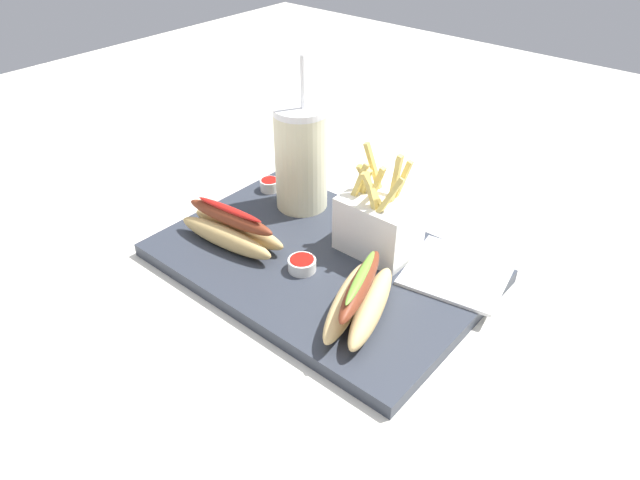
{
  "coord_description": "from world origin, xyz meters",
  "views": [
    {
      "loc": [
        0.43,
        -0.5,
        0.51
      ],
      "look_at": [
        0.0,
        0.0,
        0.05
      ],
      "focal_mm": 32.11,
      "sensor_mm": 36.0,
      "label": 1
    }
  ],
  "objects_px": {
    "soda_cup": "(301,158)",
    "ketchup_cup_2": "(301,263)",
    "hot_dog_1": "(359,300)",
    "hot_dog_2": "(231,229)",
    "fries_basket": "(379,223)",
    "napkin_stack": "(457,273)",
    "ketchup_cup_1": "(270,184)"
  },
  "relations": [
    {
      "from": "hot_dog_2",
      "to": "napkin_stack",
      "type": "height_order",
      "value": "hot_dog_2"
    },
    {
      "from": "soda_cup",
      "to": "fries_basket",
      "type": "distance_m",
      "value": 0.17
    },
    {
      "from": "fries_basket",
      "to": "ketchup_cup_1",
      "type": "height_order",
      "value": "fries_basket"
    },
    {
      "from": "soda_cup",
      "to": "ketchup_cup_1",
      "type": "distance_m",
      "value": 0.1
    },
    {
      "from": "ketchup_cup_1",
      "to": "ketchup_cup_2",
      "type": "bearing_deg",
      "value": -34.6
    },
    {
      "from": "soda_cup",
      "to": "napkin_stack",
      "type": "relative_size",
      "value": 1.87
    },
    {
      "from": "soda_cup",
      "to": "hot_dog_1",
      "type": "xyz_separation_m",
      "value": [
        0.23,
        -0.15,
        -0.06
      ]
    },
    {
      "from": "hot_dog_2",
      "to": "napkin_stack",
      "type": "xyz_separation_m",
      "value": [
        0.29,
        0.15,
        -0.02
      ]
    },
    {
      "from": "soda_cup",
      "to": "ketchup_cup_2",
      "type": "bearing_deg",
      "value": -48.53
    },
    {
      "from": "hot_dog_2",
      "to": "ketchup_cup_2",
      "type": "height_order",
      "value": "hot_dog_2"
    },
    {
      "from": "fries_basket",
      "to": "hot_dog_1",
      "type": "relative_size",
      "value": 0.96
    },
    {
      "from": "fries_basket",
      "to": "napkin_stack",
      "type": "distance_m",
      "value": 0.13
    },
    {
      "from": "hot_dog_1",
      "to": "ketchup_cup_1",
      "type": "distance_m",
      "value": 0.34
    },
    {
      "from": "fries_basket",
      "to": "hot_dog_1",
      "type": "xyz_separation_m",
      "value": [
        0.07,
        -0.13,
        -0.02
      ]
    },
    {
      "from": "napkin_stack",
      "to": "hot_dog_1",
      "type": "bearing_deg",
      "value": -108.93
    },
    {
      "from": "soda_cup",
      "to": "hot_dog_2",
      "type": "distance_m",
      "value": 0.16
    },
    {
      "from": "soda_cup",
      "to": "fries_basket",
      "type": "bearing_deg",
      "value": -7.77
    },
    {
      "from": "soda_cup",
      "to": "ketchup_cup_1",
      "type": "bearing_deg",
      "value": 179.82
    },
    {
      "from": "hot_dog_2",
      "to": "ketchup_cup_2",
      "type": "bearing_deg",
      "value": 8.48
    },
    {
      "from": "napkin_stack",
      "to": "ketchup_cup_1",
      "type": "bearing_deg",
      "value": 179.94
    },
    {
      "from": "hot_dog_1",
      "to": "hot_dog_2",
      "type": "bearing_deg",
      "value": 178.66
    },
    {
      "from": "hot_dog_1",
      "to": "ketchup_cup_2",
      "type": "distance_m",
      "value": 0.12
    },
    {
      "from": "napkin_stack",
      "to": "hot_dog_2",
      "type": "bearing_deg",
      "value": -153.11
    },
    {
      "from": "hot_dog_2",
      "to": "soda_cup",
      "type": "bearing_deg",
      "value": 87.76
    },
    {
      "from": "fries_basket",
      "to": "hot_dog_2",
      "type": "height_order",
      "value": "fries_basket"
    },
    {
      "from": "soda_cup",
      "to": "hot_dog_2",
      "type": "xyz_separation_m",
      "value": [
        -0.01,
        -0.15,
        -0.06
      ]
    },
    {
      "from": "hot_dog_2",
      "to": "napkin_stack",
      "type": "relative_size",
      "value": 1.32
    },
    {
      "from": "napkin_stack",
      "to": "fries_basket",
      "type": "bearing_deg",
      "value": -169.19
    },
    {
      "from": "soda_cup",
      "to": "hot_dog_2",
      "type": "relative_size",
      "value": 1.41
    },
    {
      "from": "soda_cup",
      "to": "fries_basket",
      "type": "relative_size",
      "value": 1.51
    },
    {
      "from": "hot_dog_1",
      "to": "ketchup_cup_2",
      "type": "bearing_deg",
      "value": 168.73
    },
    {
      "from": "ketchup_cup_1",
      "to": "hot_dog_1",
      "type": "bearing_deg",
      "value": -26.6
    }
  ]
}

